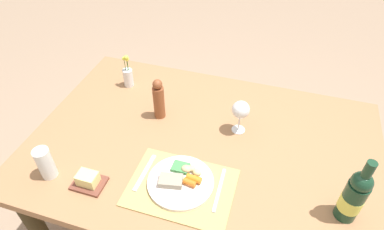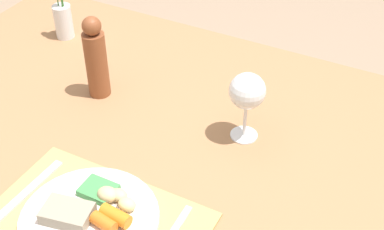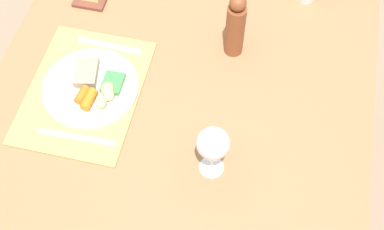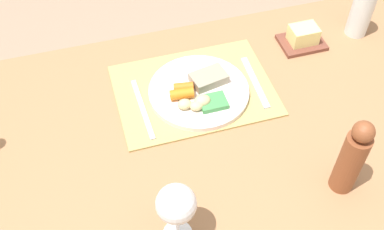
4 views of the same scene
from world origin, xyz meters
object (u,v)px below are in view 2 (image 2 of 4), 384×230
(dining_table, at_px, (166,181))
(pepper_mill, at_px, (96,59))
(flower_vase, at_px, (63,17))
(wine_glass, at_px, (247,93))
(fork, at_px, (28,191))
(dinner_plate, at_px, (91,216))

(dining_table, relative_size, pepper_mill, 7.26)
(pepper_mill, height_order, flower_vase, pepper_mill)
(flower_vase, bearing_deg, pepper_mill, -36.11)
(wine_glass, bearing_deg, fork, -130.68)
(wine_glass, distance_m, pepper_mill, 0.40)
(fork, bearing_deg, pepper_mill, 103.40)
(dinner_plate, bearing_deg, pepper_mill, 122.93)
(wine_glass, xyz_separation_m, flower_vase, (-0.65, 0.17, -0.06))
(dinner_plate, relative_size, pepper_mill, 1.24)
(dinner_plate, bearing_deg, dining_table, 83.90)
(dining_table, height_order, flower_vase, flower_vase)
(fork, xyz_separation_m, flower_vase, (-0.33, 0.55, 0.06))
(dining_table, bearing_deg, wine_glass, 44.57)
(dining_table, bearing_deg, pepper_mill, 155.47)
(fork, distance_m, flower_vase, 0.64)
(dinner_plate, height_order, fork, dinner_plate)
(fork, distance_m, pepper_mill, 0.38)
(dinner_plate, height_order, wine_glass, wine_glass)
(dinner_plate, relative_size, flower_vase, 1.39)
(wine_glass, bearing_deg, flower_vase, 165.19)
(dining_table, xyz_separation_m, wine_glass, (0.14, 0.13, 0.22))
(wine_glass, bearing_deg, pepper_mill, -177.72)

